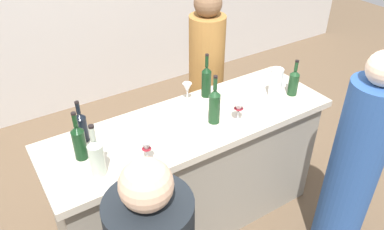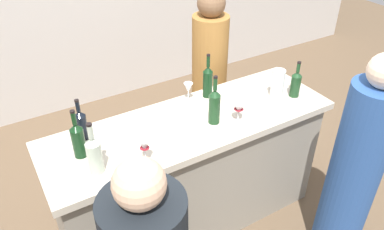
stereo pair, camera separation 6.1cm
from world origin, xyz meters
TOP-DOWN VIEW (x-y plane):
  - ground_plane at (0.00, 0.00)m, footprint 12.00×12.00m
  - bar_counter at (0.00, 0.00)m, footprint 1.99×0.64m
  - wine_bottle_leftmost_dark_green at (-0.74, 0.03)m, footprint 0.08×0.08m
  - wine_bottle_second_left_clear_pale at (-0.70, -0.15)m, footprint 0.08×0.08m
  - wine_bottle_center_near_black at (-0.67, 0.19)m, footprint 0.07×0.07m
  - wine_bottle_second_right_olive_green at (0.12, -0.08)m, footprint 0.08×0.08m
  - wine_bottle_rightmost_dark_green at (0.26, 0.22)m, footprint 0.07×0.07m
  - wine_bottle_far_right_olive_green at (0.81, -0.10)m, footprint 0.07×0.07m
  - wine_glass_near_left at (-0.44, -0.21)m, footprint 0.07×0.07m
  - wine_glass_near_center at (0.26, -0.15)m, footprint 0.08×0.08m
  - wine_glass_near_right at (0.11, 0.24)m, footprint 0.06×0.06m
  - water_pitcher at (0.68, -0.05)m, footprint 0.09×0.09m
  - person_left_guest at (0.78, -0.74)m, footprint 0.42×0.42m
  - person_right_guest at (0.58, 0.69)m, footprint 0.38×0.38m

SIDE VIEW (x-z plane):
  - ground_plane at x=0.00m, z-range 0.00..0.00m
  - bar_counter at x=0.00m, z-range 0.00..0.96m
  - person_left_guest at x=0.78m, z-range -0.05..1.50m
  - person_right_guest at x=0.58m, z-range -0.04..1.54m
  - wine_glass_near_center at x=0.26m, z-range 0.98..1.12m
  - wine_glass_near_right at x=0.11m, z-range 0.99..1.13m
  - wine_bottle_far_right_olive_green at x=0.81m, z-range 0.92..1.20m
  - wine_bottle_center_near_black at x=-0.67m, z-range 0.92..1.20m
  - wine_glass_near_left at x=-0.44m, z-range 0.99..1.14m
  - water_pitcher at x=0.68m, z-range 0.96..1.18m
  - wine_bottle_leftmost_dark_green at x=-0.74m, z-range 0.92..1.23m
  - wine_bottle_second_left_clear_pale at x=-0.70m, z-range 0.92..1.24m
  - wine_bottle_rightmost_dark_green at x=0.26m, z-range 0.92..1.25m
  - wine_bottle_second_right_olive_green at x=0.12m, z-range 0.92..1.26m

